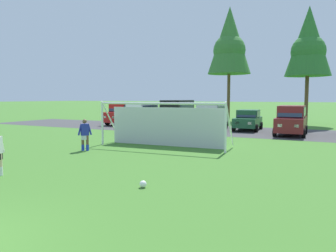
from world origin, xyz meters
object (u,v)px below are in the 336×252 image
parked_car_slot_right (291,120)px  parked_car_slot_center (211,117)px  soccer_ball (143,184)px  parked_car_slot_center_right (248,120)px  parked_car_slot_left (142,115)px  player_midfield_center (85,135)px  parked_car_slot_far_left (124,114)px  parked_car_slot_center_left (177,113)px  soccer_goal (165,124)px

parked_car_slot_right → parked_car_slot_center: bearing=171.6°
soccer_ball → parked_car_slot_center: (-4.15, 17.90, 1.00)m
parked_car_slot_center_right → parked_car_slot_right: (3.66, -2.13, 0.24)m
soccer_ball → parked_car_slot_right: bearing=81.9°
parked_car_slot_left → parked_car_slot_center_right: 9.86m
player_midfield_center → parked_car_slot_far_left: size_ratio=0.35×
soccer_ball → parked_car_slot_center_left: (-7.67, 18.57, 1.23)m
soccer_ball → soccer_goal: soccer_goal is taller
soccer_ball → parked_car_slot_center: parked_car_slot_center is taller
soccer_ball → parked_car_slot_left: 20.96m
parked_car_slot_left → parked_car_slot_center_right: size_ratio=1.08×
parked_car_slot_center → parked_car_slot_far_left: bearing=172.8°
parked_car_slot_center_left → parked_car_slot_left: bearing=-167.1°
parked_car_slot_center_right → parked_car_slot_right: size_ratio=0.92×
parked_car_slot_center_right → parked_car_slot_far_left: bearing=179.6°
parked_car_slot_far_left → parked_car_slot_right: 16.53m
parked_car_slot_center_left → parked_car_slot_right: 10.20m
parked_car_slot_center_left → parked_car_slot_far_left: bearing=174.7°
parked_car_slot_center_left → parked_car_slot_center_right: size_ratio=1.15×
parked_car_slot_far_left → parked_car_slot_center: same height
soccer_goal → parked_car_slot_left: 12.63m
parked_car_slot_far_left → parked_car_slot_center_left: bearing=-5.3°
soccer_ball → soccer_goal: 8.55m
soccer_ball → player_midfield_center: bearing=144.1°
parked_car_slot_far_left → parked_car_slot_center: (9.83, -1.25, 0.00)m
soccer_goal → player_midfield_center: soccer_goal is taller
parked_car_slot_left → parked_car_slot_far_left: bearing=155.2°
soccer_ball → player_midfield_center: player_midfield_center is taller
parked_car_slot_center → parked_car_slot_center_left: bearing=169.3°
soccer_ball → parked_car_slot_center_left: size_ratio=0.04×
parked_car_slot_far_left → soccer_ball: bearing=-53.9°
player_midfield_center → parked_car_slot_center: bearing=80.8°
parked_car_slot_right → parked_car_slot_far_left: bearing=172.3°
soccer_ball → parked_car_slot_center_right: parked_car_slot_center_right is taller
soccer_ball → parked_car_slot_far_left: parked_car_slot_far_left is taller
parked_car_slot_left → parked_car_slot_center_right: (9.78, 1.27, -0.24)m
parked_car_slot_center_left → parked_car_slot_center: 3.58m
player_midfield_center → parked_car_slot_center: (2.17, 13.33, 0.29)m
soccer_ball → parked_car_slot_far_left: 23.73m
soccer_ball → parked_car_slot_far_left: size_ratio=0.05×
parked_car_slot_center_left → parked_car_slot_center: bearing=-10.7°
soccer_goal → parked_car_slot_far_left: 15.57m
parked_car_slot_far_left → parked_car_slot_left: (2.94, -1.36, 0.00)m
player_midfield_center → parked_car_slot_left: 14.04m
player_midfield_center → parked_car_slot_right: (8.72, 12.36, 0.29)m
parked_car_slot_far_left → parked_car_slot_center: bearing=-7.2°
player_midfield_center → parked_car_slot_left: size_ratio=0.35×
soccer_ball → parked_car_slot_right: (2.40, 16.94, 1.00)m
parked_car_slot_center_left → parked_car_slot_center: (3.52, -0.66, -0.23)m
parked_car_slot_center_left → soccer_ball: bearing=-67.6°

